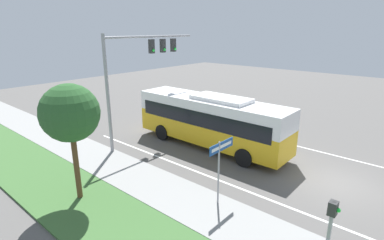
{
  "coord_description": "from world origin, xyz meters",
  "views": [
    {
      "loc": [
        -15.0,
        -3.23,
        7.48
      ],
      "look_at": [
        -0.86,
        8.87,
        1.78
      ],
      "focal_mm": 28.0,
      "sensor_mm": 36.0,
      "label": 1
    }
  ],
  "objects_px": {
    "bus": "(211,119)",
    "street_sign": "(220,160)",
    "signal_gantry": "(139,64)",
    "pedestrian_signal": "(330,225)"
  },
  "relations": [
    {
      "from": "bus",
      "to": "signal_gantry",
      "type": "bearing_deg",
      "value": 120.43
    },
    {
      "from": "signal_gantry",
      "to": "pedestrian_signal",
      "type": "distance_m",
      "value": 14.27
    },
    {
      "from": "bus",
      "to": "street_sign",
      "type": "relative_size",
      "value": 3.55
    },
    {
      "from": "bus",
      "to": "street_sign",
      "type": "distance_m",
      "value": 6.82
    },
    {
      "from": "signal_gantry",
      "to": "pedestrian_signal",
      "type": "height_order",
      "value": "signal_gantry"
    },
    {
      "from": "bus",
      "to": "street_sign",
      "type": "xyz_separation_m",
      "value": [
        -5.18,
        -4.43,
        0.23
      ]
    },
    {
      "from": "bus",
      "to": "street_sign",
      "type": "bearing_deg",
      "value": -139.48
    },
    {
      "from": "bus",
      "to": "pedestrian_signal",
      "type": "relative_size",
      "value": 4.05
    },
    {
      "from": "signal_gantry",
      "to": "pedestrian_signal",
      "type": "bearing_deg",
      "value": -106.46
    },
    {
      "from": "bus",
      "to": "signal_gantry",
      "type": "relative_size",
      "value": 1.41
    }
  ]
}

